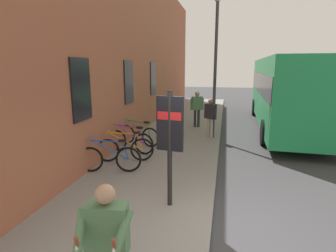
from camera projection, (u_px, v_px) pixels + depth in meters
name	position (u px, v px, depth m)	size (l,w,h in m)	color
ground	(246.00, 146.00, 10.32)	(60.00, 60.00, 0.00)	#38383A
sidewalk_pavement	(183.00, 129.00, 12.78)	(24.00, 3.50, 0.12)	gray
station_facade	(146.00, 50.00, 13.33)	(22.00, 0.65, 7.60)	#9E563D
bicycle_nearest_sign	(110.00, 158.00, 7.41)	(0.55, 1.74, 0.97)	black
bicycle_under_window	(125.00, 149.00, 8.26)	(0.65, 1.71, 0.97)	black
bicycle_far_end	(131.00, 141.00, 9.12)	(0.58, 1.74, 0.97)	black
bicycle_beside_lamp	(138.00, 135.00, 9.96)	(0.64, 1.72, 0.97)	black
transit_info_sign	(170.00, 131.00, 5.38)	(0.16, 0.56, 2.40)	black
city_bus	(287.00, 89.00, 12.96)	(10.59, 2.95, 3.35)	#1E8C4C
pedestrian_crossing_street	(168.00, 115.00, 10.61)	(0.36, 0.60, 1.63)	brown
pedestrian_by_facade	(197.00, 106.00, 12.83)	(0.40, 0.61, 1.71)	#26262D
pedestrian_near_bus	(210.00, 114.00, 10.94)	(0.45, 0.52, 1.61)	#B2A599
tourist_with_hotdogs	(107.00, 238.00, 2.98)	(0.60, 0.63, 1.63)	#26262D
street_lamp	(216.00, 57.00, 10.45)	(0.28, 0.28, 5.48)	#333338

